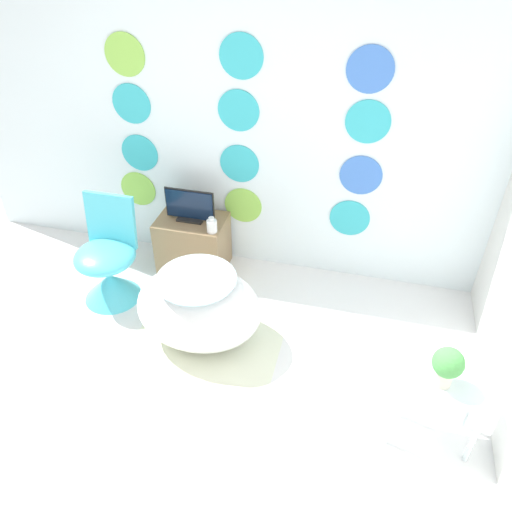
# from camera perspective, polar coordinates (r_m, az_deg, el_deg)

# --- Properties ---
(ground_plane) EXTENTS (12.00, 12.00, 0.00)m
(ground_plane) POSITION_cam_1_polar(r_m,az_deg,el_deg) (3.21, -11.23, -20.93)
(ground_plane) COLOR white
(wall_back_dotted) EXTENTS (4.84, 0.05, 2.60)m
(wall_back_dotted) POSITION_cam_1_polar(r_m,az_deg,el_deg) (3.83, -1.56, 15.69)
(wall_back_dotted) COLOR white
(wall_back_dotted) RESTS_ON ground_plane
(rug) EXTENTS (1.06, 0.99, 0.01)m
(rug) POSITION_cam_1_polar(r_m,az_deg,el_deg) (3.63, -6.18, -10.97)
(rug) COLOR silver
(rug) RESTS_ON ground_plane
(bathtub) EXTENTS (0.89, 0.67, 0.57)m
(bathtub) POSITION_cam_1_polar(r_m,az_deg,el_deg) (3.55, -6.54, -5.88)
(bathtub) COLOR white
(bathtub) RESTS_ON ground_plane
(chair) EXTENTS (0.47, 0.47, 0.84)m
(chair) POSITION_cam_1_polar(r_m,az_deg,el_deg) (4.05, -16.49, -1.46)
(chair) COLOR #4CC6DB
(chair) RESTS_ON ground_plane
(tv_cabinet) EXTENTS (0.56, 0.39, 0.48)m
(tv_cabinet) POSITION_cam_1_polar(r_m,az_deg,el_deg) (4.24, -7.20, 1.43)
(tv_cabinet) COLOR #8E704C
(tv_cabinet) RESTS_ON ground_plane
(tv) EXTENTS (0.41, 0.12, 0.27)m
(tv) POSITION_cam_1_polar(r_m,az_deg,el_deg) (4.05, -7.57, 5.59)
(tv) COLOR black
(tv) RESTS_ON tv_cabinet
(vase) EXTENTS (0.08, 0.08, 0.13)m
(vase) POSITION_cam_1_polar(r_m,az_deg,el_deg) (3.91, -5.07, 3.47)
(vase) COLOR white
(vase) RESTS_ON tv_cabinet
(side_table) EXTENTS (0.51, 0.28, 0.48)m
(side_table) POSITION_cam_1_polar(r_m,az_deg,el_deg) (3.08, 20.03, -14.61)
(side_table) COLOR silver
(side_table) RESTS_ON ground_plane
(potted_plant_left) EXTENTS (0.17, 0.17, 0.25)m
(potted_plant_left) POSITION_cam_1_polar(r_m,az_deg,el_deg) (2.90, 21.05, -11.54)
(potted_plant_left) COLOR beige
(potted_plant_left) RESTS_ON side_table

